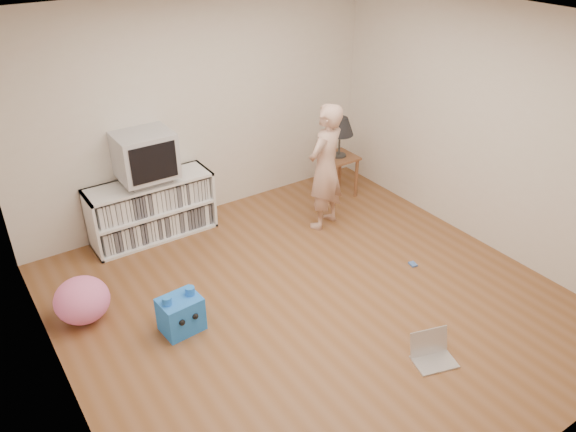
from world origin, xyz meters
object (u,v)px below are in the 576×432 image
Objects in this scene: media_unit at (151,209)px; dvd_deck at (148,178)px; plush_blue at (181,314)px; table_lamp at (340,127)px; crt_tv at (144,155)px; side_table at (338,166)px; person at (325,167)px; laptop at (432,352)px; plush_pink at (82,300)px.

media_unit is 0.39m from dvd_deck.
table_lamp is at bearing 20.25° from plush_blue.
dvd_deck is at bearing 171.19° from table_lamp.
crt_tv reaches higher than table_lamp.
dvd_deck is at bearing 171.19° from side_table.
side_table is 0.87m from person.
laptop is 3.16m from plush_pink.
table_lamp is (2.39, -0.39, 0.59)m from media_unit.
person is at bearing -26.40° from crt_tv.
side_table is at bearing -8.81° from dvd_deck.
plush_pink is at bearing 153.25° from laptop.
crt_tv is 1.44× the size of plush_blue.
plush_blue is 0.94m from plush_pink.
media_unit is 3.43m from laptop.
media_unit is at bearing -47.08° from person.
side_table reaches higher than laptop.
laptop is at bearing -69.71° from media_unit.
dvd_deck reaches higher than plush_pink.
person reaches higher than dvd_deck.
person is at bearing 92.23° from laptop.
side_table reaches higher than plush_pink.
dvd_deck is 1.98m from person.
crt_tv is 1.91m from plush_blue.
plush_pink is (-1.11, -1.02, -0.81)m from crt_tv.
person is at bearing 15.07° from plush_blue.
plush_pink is (-0.69, 0.64, 0.04)m from plush_blue.
person reaches higher than plush_pink.
media_unit is 1.53m from plush_pink.
laptop is 0.82× the size of plush_pink.
table_lamp is at bearing -8.73° from crt_tv.
person is at bearing -26.89° from media_unit.
crt_tv reaches higher than plush_blue.
dvd_deck reaches higher than plush_blue.
laptop is at bearing 55.46° from person.
dvd_deck is at bearing 71.29° from plush_blue.
media_unit is 0.93× the size of person.
crt_tv is at bearing 171.27° from table_lamp.
crt_tv is 1.19× the size of plush_pink.
side_table is 0.53m from table_lamp.
plush_pink is at bearing -137.29° from dvd_deck.
plush_blue is (-2.20, -0.78, -0.57)m from person.
crt_tv is 1.17× the size of table_lamp.
plush_blue is at bearing 153.10° from laptop.
side_table is 3.09m from laptop.
person is at bearing -26.49° from dvd_deck.
crt_tv reaches higher than side_table.
crt_tv is 1.09× the size of side_table.
laptop is (-1.20, -2.82, -0.35)m from side_table.
person is (-0.61, -0.51, -0.19)m from table_lamp.
side_table is 0.37× the size of person.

